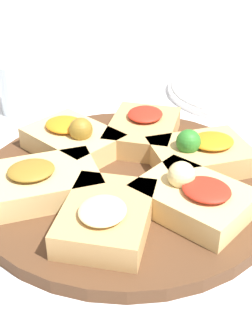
# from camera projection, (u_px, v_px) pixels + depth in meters

# --- Properties ---
(ground_plane) EXTENTS (3.00, 3.00, 0.00)m
(ground_plane) POSITION_uv_depth(u_px,v_px,m) (126.00, 189.00, 0.59)
(ground_plane) COLOR white
(serving_board) EXTENTS (0.37, 0.37, 0.02)m
(serving_board) POSITION_uv_depth(u_px,v_px,m) (126.00, 184.00, 0.58)
(serving_board) COLOR #51331E
(serving_board) RESTS_ON ground_plane
(focaccia_slice_0) EXTENTS (0.14, 0.12, 0.05)m
(focaccia_slice_0) POSITION_uv_depth(u_px,v_px,m) (193.00, 197.00, 0.52)
(focaccia_slice_0) COLOR #DBB775
(focaccia_slice_0) RESTS_ON serving_board
(focaccia_slice_1) EXTENTS (0.12, 0.14, 0.05)m
(focaccia_slice_1) POSITION_uv_depth(u_px,v_px,m) (200.00, 154.00, 0.59)
(focaccia_slice_1) COLOR tan
(focaccia_slice_1) RESTS_ON serving_board
(focaccia_slice_2) EXTENTS (0.15, 0.15, 0.04)m
(focaccia_slice_2) POSITION_uv_depth(u_px,v_px,m) (143.00, 130.00, 0.65)
(focaccia_slice_2) COLOR tan
(focaccia_slice_2) RESTS_ON serving_board
(focaccia_slice_3) EXTENTS (0.14, 0.11, 0.05)m
(focaccia_slice_3) POSITION_uv_depth(u_px,v_px,m) (73.00, 139.00, 0.63)
(focaccia_slice_3) COLOR #DBB775
(focaccia_slice_3) RESTS_ON serving_board
(focaccia_slice_4) EXTENTS (0.12, 0.14, 0.04)m
(focaccia_slice_4) POSITION_uv_depth(u_px,v_px,m) (45.00, 181.00, 0.54)
(focaccia_slice_4) COLOR #DBB775
(focaccia_slice_4) RESTS_ON serving_board
(focaccia_slice_5) EXTENTS (0.15, 0.15, 0.04)m
(focaccia_slice_5) POSITION_uv_depth(u_px,v_px,m) (106.00, 217.00, 0.49)
(focaccia_slice_5) COLOR tan
(focaccia_slice_5) RESTS_ON serving_board
(plate_left) EXTENTS (0.25, 0.25, 0.02)m
(plate_left) POSITION_uv_depth(u_px,v_px,m) (238.00, 89.00, 0.84)
(plate_left) COLOR white
(plate_left) RESTS_ON ground_plane
(water_glass) EXTENTS (0.06, 0.06, 0.08)m
(water_glass) POSITION_uv_depth(u_px,v_px,m) (19.00, 88.00, 0.76)
(water_glass) COLOR silver
(water_glass) RESTS_ON ground_plane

